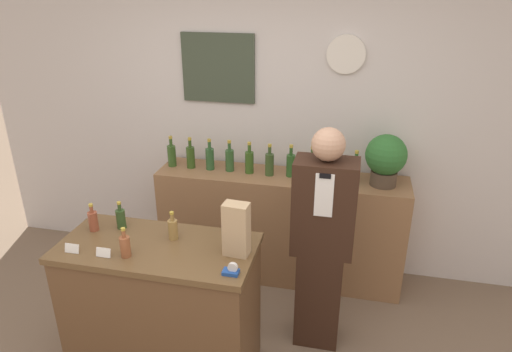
{
  "coord_description": "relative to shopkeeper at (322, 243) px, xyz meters",
  "views": [
    {
      "loc": [
        0.74,
        -1.69,
        2.44
      ],
      "look_at": [
        0.11,
        1.12,
        1.21
      ],
      "focal_mm": 32.0,
      "sensor_mm": 36.0,
      "label": 1
    }
  ],
  "objects": [
    {
      "name": "shelf_bottle_0",
      "position": [
        -1.37,
        0.74,
        0.25
      ],
      "size": [
        0.07,
        0.07,
        0.27
      ],
      "color": "#315321",
      "rests_on": "back_shelf"
    },
    {
      "name": "counter_bottle_3",
      "position": [
        -0.9,
        -0.39,
        0.22
      ],
      "size": [
        0.06,
        0.06,
        0.19
      ],
      "color": "olive",
      "rests_on": "display_counter"
    },
    {
      "name": "shelf_bottle_5",
      "position": [
        -0.51,
        0.72,
        0.25
      ],
      "size": [
        0.07,
        0.07,
        0.27
      ],
      "color": "#334C23",
      "rests_on": "back_shelf"
    },
    {
      "name": "tape_dispenser",
      "position": [
        -0.44,
        -0.67,
        0.17
      ],
      "size": [
        0.09,
        0.06,
        0.07
      ],
      "color": "#1E4799",
      "rests_on": "display_counter"
    },
    {
      "name": "shelf_bottle_3",
      "position": [
        -0.85,
        0.74,
        0.25
      ],
      "size": [
        0.07,
        0.07,
        0.27
      ],
      "color": "#2F562A",
      "rests_on": "back_shelf"
    },
    {
      "name": "shopkeeper",
      "position": [
        0.0,
        0.0,
        0.0
      ],
      "size": [
        0.41,
        0.26,
        1.62
      ],
      "color": "#331E14",
      "rests_on": "ground_plane"
    },
    {
      "name": "shelf_bottle_4",
      "position": [
        -0.68,
        0.74,
        0.25
      ],
      "size": [
        0.07,
        0.07,
        0.27
      ],
      "color": "#32551D",
      "rests_on": "back_shelf"
    },
    {
      "name": "shelf_bottle_6",
      "position": [
        -0.33,
        0.74,
        0.25
      ],
      "size": [
        0.07,
        0.07,
        0.27
      ],
      "color": "#285221",
      "rests_on": "back_shelf"
    },
    {
      "name": "price_card_right",
      "position": [
        -1.22,
        -0.67,
        0.18
      ],
      "size": [
        0.09,
        0.02,
        0.06
      ],
      "color": "white",
      "rests_on": "display_counter"
    },
    {
      "name": "shelf_bottle_2",
      "position": [
        -1.02,
        0.74,
        0.25
      ],
      "size": [
        0.07,
        0.07,
        0.27
      ],
      "color": "#2B542B",
      "rests_on": "back_shelf"
    },
    {
      "name": "potted_plant",
      "position": [
        0.4,
        0.72,
        0.38
      ],
      "size": [
        0.32,
        0.32,
        0.41
      ],
      "color": "#4C3D2D",
      "rests_on": "back_shelf"
    },
    {
      "name": "back_wall",
      "position": [
        -0.6,
        1.01,
        0.55
      ],
      "size": [
        5.2,
        0.09,
        2.7
      ],
      "color": "silver",
      "rests_on": "ground_plane"
    },
    {
      "name": "price_card_left",
      "position": [
        -1.42,
        -0.67,
        0.18
      ],
      "size": [
        0.09,
        0.02,
        0.06
      ],
      "color": "white",
      "rests_on": "display_counter"
    },
    {
      "name": "display_counter",
      "position": [
        -0.97,
        -0.49,
        -0.33
      ],
      "size": [
        1.21,
        0.58,
        0.96
      ],
      "color": "brown",
      "rests_on": "ground_plane"
    },
    {
      "name": "shelf_bottle_1",
      "position": [
        -1.19,
        0.74,
        0.25
      ],
      "size": [
        0.07,
        0.07,
        0.27
      ],
      "color": "#314F1C",
      "rests_on": "back_shelf"
    },
    {
      "name": "paper_bag",
      "position": [
        -0.47,
        -0.47,
        0.31
      ],
      "size": [
        0.15,
        0.11,
        0.33
      ],
      "color": "tan",
      "rests_on": "display_counter"
    },
    {
      "name": "counter_bottle_2",
      "position": [
        -1.09,
        -0.64,
        0.22
      ],
      "size": [
        0.06,
        0.06,
        0.19
      ],
      "color": "brown",
      "rests_on": "display_counter"
    },
    {
      "name": "counter_bottle_1",
      "position": [
        -1.28,
        -0.34,
        0.22
      ],
      "size": [
        0.06,
        0.06,
        0.19
      ],
      "color": "#2D4721",
      "rests_on": "display_counter"
    },
    {
      "name": "shelf_bottle_7",
      "position": [
        -0.16,
        0.75,
        0.25
      ],
      "size": [
        0.07,
        0.07,
        0.27
      ],
      "color": "#345224",
      "rests_on": "back_shelf"
    },
    {
      "name": "back_shelf",
      "position": [
        -0.41,
        0.73,
        -0.33
      ],
      "size": [
        2.07,
        0.43,
        0.96
      ],
      "color": "#8E6642",
      "rests_on": "ground_plane"
    },
    {
      "name": "shelf_bottle_8",
      "position": [
        0.01,
        0.73,
        0.25
      ],
      "size": [
        0.07,
        0.07,
        0.27
      ],
      "color": "#2F5128",
      "rests_on": "back_shelf"
    },
    {
      "name": "counter_bottle_0",
      "position": [
        -1.44,
        -0.4,
        0.22
      ],
      "size": [
        0.06,
        0.06,
        0.19
      ],
      "color": "brown",
      "rests_on": "display_counter"
    },
    {
      "name": "shelf_bottle_9",
      "position": [
        0.18,
        0.72,
        0.25
      ],
      "size": [
        0.07,
        0.07,
        0.27
      ],
      "color": "#275821",
      "rests_on": "back_shelf"
    }
  ]
}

